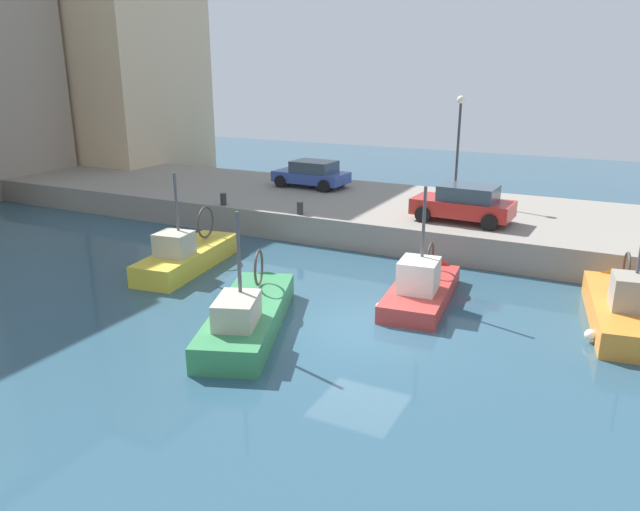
{
  "coord_description": "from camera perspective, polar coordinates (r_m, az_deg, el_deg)",
  "views": [
    {
      "loc": [
        -14.63,
        -6.07,
        7.18
      ],
      "look_at": [
        2.42,
        2.55,
        1.2
      ],
      "focal_mm": 33.56,
      "sensor_mm": 36.0,
      "label": 1
    }
  ],
  "objects": [
    {
      "name": "fishing_boat_red",
      "position": [
        20.0,
        9.82,
        -3.47
      ],
      "size": [
        5.63,
        2.21,
        4.57
      ],
      "color": "#BC3833",
      "rests_on": "ground"
    },
    {
      "name": "quay_streetlamp",
      "position": [
        28.59,
        13.11,
        11.48
      ],
      "size": [
        0.36,
        0.36,
        4.83
      ],
      "color": "#38383D",
      "rests_on": "quay_wall"
    },
    {
      "name": "water_surface",
      "position": [
        17.39,
        3.93,
        -7.05
      ],
      "size": [
        80.0,
        80.0,
        0.0
      ],
      "primitive_type": "plane",
      "color": "#2D5166",
      "rests_on": "ground"
    },
    {
      "name": "parked_car_blue",
      "position": [
        31.67,
        -0.78,
        7.8
      ],
      "size": [
        2.22,
        3.95,
        1.39
      ],
      "color": "#334C9E",
      "rests_on": "quay_wall"
    },
    {
      "name": "quay_wall",
      "position": [
        27.62,
        13.35,
        3.13
      ],
      "size": [
        9.0,
        56.0,
        1.2
      ],
      "primitive_type": "cube",
      "color": "gray",
      "rests_on": "ground"
    },
    {
      "name": "waterfront_building_east_mid",
      "position": [
        44.5,
        -18.67,
        19.45
      ],
      "size": [
        9.12,
        8.73,
        18.85
      ],
      "color": "beige",
      "rests_on": "ground"
    },
    {
      "name": "fishing_boat_orange",
      "position": [
        20.09,
        27.11,
        -5.24
      ],
      "size": [
        6.24,
        2.84,
        4.4
      ],
      "color": "orange",
      "rests_on": "ground"
    },
    {
      "name": "mooring_bollard_north",
      "position": [
        27.82,
        -9.2,
        5.32
      ],
      "size": [
        0.28,
        0.28,
        0.55
      ],
      "primitive_type": "cylinder",
      "color": "#2D2D33",
      "rests_on": "quay_wall"
    },
    {
      "name": "parked_car_red",
      "position": [
        25.04,
        13.59,
        4.86
      ],
      "size": [
        2.18,
        4.04,
        1.5
      ],
      "color": "red",
      "rests_on": "quay_wall"
    },
    {
      "name": "fishing_boat_yellow",
      "position": [
        23.26,
        -12.07,
        -0.69
      ],
      "size": [
        6.14,
        2.36,
        4.46
      ],
      "color": "gold",
      "rests_on": "ground"
    },
    {
      "name": "fishing_boat_green",
      "position": [
        17.74,
        -6.6,
        -6.25
      ],
      "size": [
        6.75,
        3.9,
        4.46
      ],
      "color": "#388951",
      "rests_on": "ground"
    },
    {
      "name": "mooring_bollard_mid",
      "position": [
        25.71,
        -1.92,
        4.56
      ],
      "size": [
        0.28,
        0.28,
        0.55
      ],
      "primitive_type": "cylinder",
      "color": "#2D2D33",
      "rests_on": "quay_wall"
    }
  ]
}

